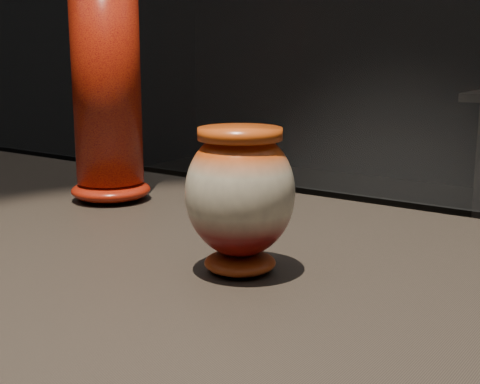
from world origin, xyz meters
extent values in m
cube|color=black|center=(0.00, 0.00, 0.88)|extent=(2.00, 0.80, 0.05)
ellipsoid|color=#620B08|center=(0.10, -0.02, 0.91)|extent=(0.11, 0.11, 0.02)
ellipsoid|color=beige|center=(0.10, -0.02, 1.00)|extent=(0.17, 0.17, 0.15)
cylinder|color=#DE4F14|center=(0.10, -0.02, 1.07)|extent=(0.13, 0.13, 0.01)
ellipsoid|color=#BB2D0C|center=(-0.30, 0.16, 0.92)|extent=(0.18, 0.18, 0.04)
cylinder|color=#BB2D0C|center=(-0.30, 0.16, 1.13)|extent=(0.15, 0.15, 0.39)
camera|label=1|loc=(0.54, -0.64, 1.16)|focal=50.00mm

